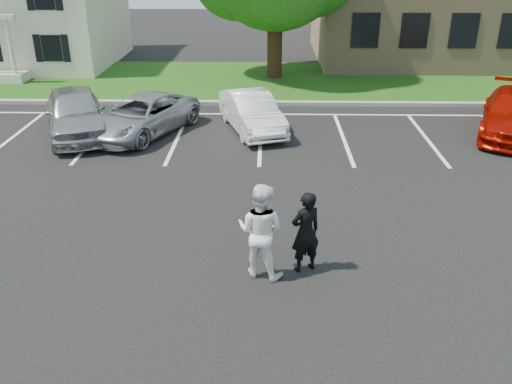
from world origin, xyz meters
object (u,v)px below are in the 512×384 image
at_px(car_white_sedan, 252,112).
at_px(car_silver_west, 75,112).
at_px(man_black_suit, 306,232).
at_px(man_white_shirt, 261,231).
at_px(car_silver_minivan, 142,116).

bearing_deg(car_white_sedan, car_silver_west, 167.26).
height_order(man_black_suit, man_white_shirt, man_white_shirt).
bearing_deg(car_white_sedan, man_white_shirt, -105.70).
bearing_deg(car_white_sedan, car_silver_minivan, 168.18).
bearing_deg(car_silver_minivan, car_white_sedan, 31.94).
relative_size(car_silver_minivan, car_white_sedan, 1.15).
bearing_deg(car_silver_west, car_white_sedan, -16.16).
relative_size(man_white_shirt, car_silver_minivan, 0.42).
bearing_deg(man_black_suit, man_white_shirt, -14.77).
height_order(car_silver_west, car_white_sedan, car_silver_west).
bearing_deg(car_silver_minivan, man_black_suit, -33.49).
relative_size(man_white_shirt, car_silver_west, 0.42).
xyz_separation_m(man_white_shirt, car_silver_minivan, (-4.17, 8.52, -0.34)).
distance_m(man_black_suit, man_white_shirt, 0.91).
xyz_separation_m(man_black_suit, car_silver_minivan, (-5.05, 8.35, -0.22)).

